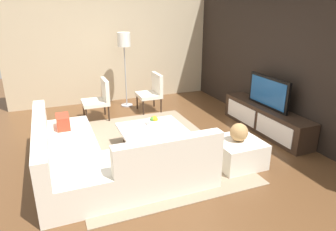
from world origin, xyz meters
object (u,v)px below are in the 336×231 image
coffee_table (152,137)px  television (268,92)px  fruit_bowl (154,121)px  ottoman (237,152)px  accent_chair_far (153,90)px  sectional_couch (100,159)px  media_console (265,119)px  floor_lamp (124,45)px  accent_chair_near (100,97)px  decorative_ball (239,132)px

coffee_table → television: bearing=87.5°
television → fruit_bowl: 2.24m
ottoman → fruit_bowl: (-1.20, -0.94, 0.23)m
coffee_table → accent_chair_far: (-1.92, 0.67, 0.29)m
sectional_couch → fruit_bowl: bearing=125.6°
sectional_couch → accent_chair_far: size_ratio=2.74×
media_console → coffee_table: 2.30m
floor_lamp → accent_chair_far: 1.23m
television → ottoman: bearing=-53.9°
media_console → accent_chair_far: accent_chair_far is taller
floor_lamp → ottoman: 3.82m
television → fruit_bowl: size_ratio=3.84×
accent_chair_near → fruit_bowl: 1.76m
accent_chair_far → coffee_table: bearing=-23.7°
ottoman → decorative_ball: decorative_ball is taller
ottoman → media_console: bearing=126.1°
media_console → accent_chair_far: 2.60m
fruit_bowl → accent_chair_far: 1.83m
television → decorative_ball: size_ratio=3.89×
television → ottoman: 1.67m
media_console → accent_chair_near: 3.44m
fruit_bowl → media_console: bearing=82.8°
sectional_couch → ottoman: size_ratio=3.41×
television → ottoman: television is taller
fruit_bowl → sectional_couch: bearing=-54.4°
ottoman → fruit_bowl: fruit_bowl is taller
media_console → accent_chair_near: accent_chair_near is taller
fruit_bowl → accent_chair_far: size_ratio=0.32×
coffee_table → decorative_ball: bearing=45.6°
television → coffee_table: size_ratio=1.00×
accent_chair_far → decorative_ball: bearing=2.8°
ottoman → decorative_ball: 0.34m
floor_lamp → accent_chair_far: floor_lamp is taller
television → floor_lamp: bearing=-140.8°
ottoman → fruit_bowl: bearing=-141.9°
accent_chair_near → accent_chair_far: 1.24m
accent_chair_near → decorative_ball: accent_chair_near is taller
floor_lamp → ottoman: size_ratio=2.51×
fruit_bowl → decorative_ball: size_ratio=1.01×
fruit_bowl → decorative_ball: 1.52m
ottoman → decorative_ball: bearing=0.0°
coffee_table → ottoman: ottoman is taller
decorative_ball → accent_chair_near: bearing=-150.4°
sectional_couch → coffee_table: 1.17m
fruit_bowl → decorative_ball: decorative_ball is taller
television → accent_chair_far: 2.61m
accent_chair_near → coffee_table: bearing=18.2°
ottoman → floor_lamp: bearing=-166.4°
coffee_table → accent_chair_near: size_ratio=1.24×
coffee_table → floor_lamp: floor_lamp is taller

